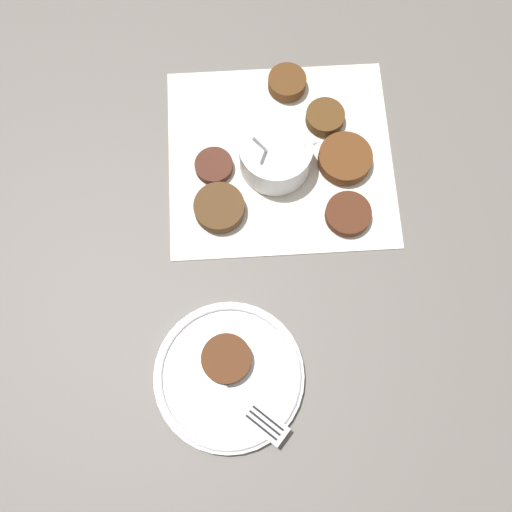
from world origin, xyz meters
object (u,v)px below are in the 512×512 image
(sauce_bowl, at_px, (276,156))
(fork, at_px, (245,407))
(fritter_on_plate, at_px, (226,359))
(serving_plate, at_px, (229,376))

(sauce_bowl, relative_size, fork, 0.85)
(fritter_on_plate, relative_size, fork, 0.49)
(serving_plate, distance_m, fritter_on_plate, 0.03)
(fritter_on_plate, height_order, fork, fritter_on_plate)
(sauce_bowl, relative_size, serving_plate, 0.57)
(serving_plate, bearing_deg, fork, -72.69)
(serving_plate, height_order, fritter_on_plate, fritter_on_plate)
(serving_plate, relative_size, fritter_on_plate, 3.02)
(sauce_bowl, distance_m, fritter_on_plate, 0.30)
(serving_plate, xyz_separation_m, fork, (0.01, -0.04, 0.01))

